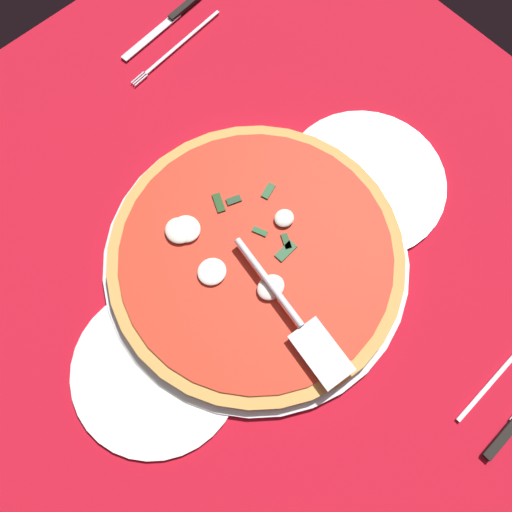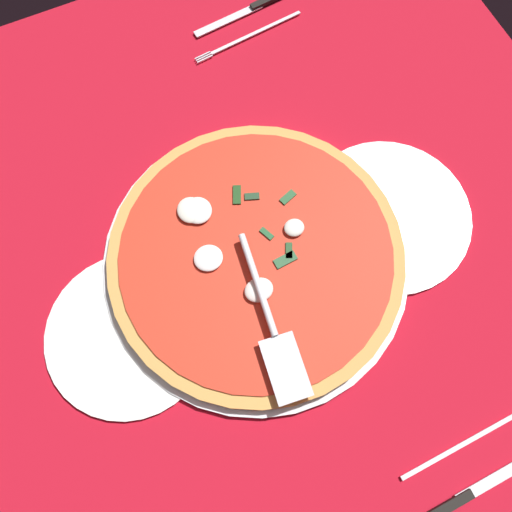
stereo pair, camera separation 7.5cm
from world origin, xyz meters
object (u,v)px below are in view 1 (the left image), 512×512
object	(u,v)px
pizza_server	(292,314)
place_setting_near	(173,34)
dinner_plate_right	(157,369)
pizza	(255,256)
dinner_plate_left	(364,182)

from	to	relation	value
pizza_server	place_setting_near	size ratio (longest dim) A/B	1.15
pizza_server	place_setting_near	xyz separation A→B (cm)	(-20.22, -51.22, -4.45)
dinner_plate_right	pizza_server	bearing A→B (deg)	157.86
dinner_plate_right	pizza_server	world-z (taller)	pizza_server
pizza	place_setting_near	size ratio (longest dim) A/B	2.06
dinner_plate_right	pizza	size ratio (longest dim) A/B	0.55
pizza	place_setting_near	world-z (taller)	pizza
dinner_plate_right	place_setting_near	size ratio (longest dim) A/B	1.14
place_setting_near	pizza_server	bearing A→B (deg)	62.90
dinner_plate_right	pizza_server	size ratio (longest dim) A/B	0.99
pizza_server	dinner_plate_right	bearing A→B (deg)	-105.16
place_setting_near	pizza	bearing A→B (deg)	61.04
place_setting_near	dinner_plate_right	bearing A→B (deg)	42.78
dinner_plate_left	place_setting_near	bearing A→B (deg)	-84.89
dinner_plate_right	place_setting_near	xyz separation A→B (cm)	(-38.84, -43.64, -0.13)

